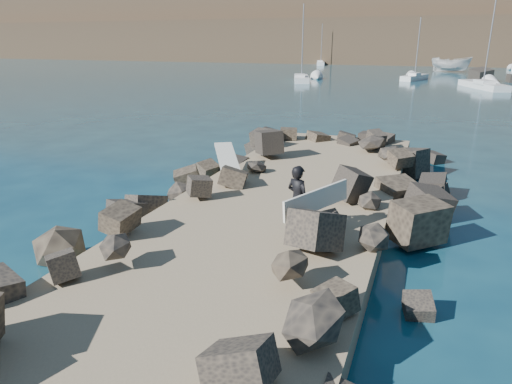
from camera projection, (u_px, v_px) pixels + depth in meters
The scene contains 12 objects.
ground at pixel (269, 233), 12.42m from camera, with size 800.00×800.00×0.00m, color #0F384C.
jetty at pixel (241, 254), 10.56m from camera, with size 6.00×26.00×0.60m, color #8C7759.
riprap_left at pixel (146, 221), 11.92m from camera, with size 2.60×22.00×1.00m, color black.
riprap_right at pixel (372, 257), 9.95m from camera, with size 2.60×22.00×1.00m, color black.
headland at pixel (465, 4), 145.76m from camera, with size 360.00×140.00×32.00m, color #2D4919.
surfboard_resting at pixel (227, 162), 15.61m from camera, with size 0.63×2.51×0.08m, color silver.
boat_imported at pixel (451, 64), 74.63m from camera, with size 2.40×6.38×2.46m, color silver.
surfer_with_board at pixel (300, 200), 10.73m from camera, with size 1.36×1.80×1.66m.
sailboat_c at pixel (483, 85), 49.53m from camera, with size 4.76×8.51×10.00m.
sailboat_e at pixel (321, 63), 96.69m from camera, with size 2.97×7.10×8.38m.
sailboat_b at pixel (415, 77), 60.01m from camera, with size 3.37×6.63×7.91m.
sailboat_a at pixel (301, 79), 58.11m from camera, with size 3.95×8.00×9.37m.
Camera 1 is at (3.75, -10.80, 5.00)m, focal length 32.00 mm.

